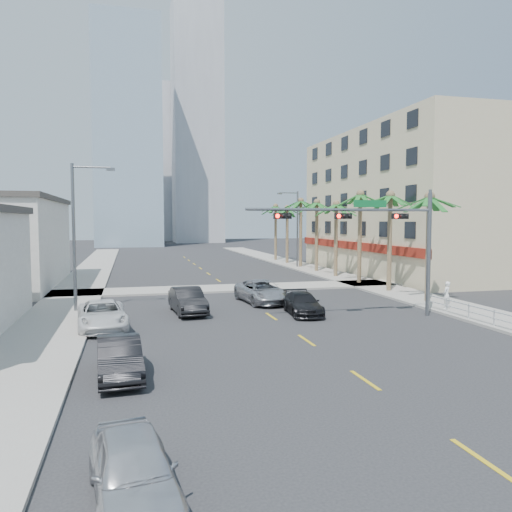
{
  "coord_description": "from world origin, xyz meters",
  "views": [
    {
      "loc": [
        -7.93,
        -17.7,
        5.63
      ],
      "look_at": [
        -0.69,
        10.89,
        3.5
      ],
      "focal_mm": 35.0,
      "sensor_mm": 36.0,
      "label": 1
    }
  ],
  "objects": [
    {
      "name": "sidewalk_left",
      "position": [
        -12.0,
        20.0,
        0.07
      ],
      "size": [
        4.0,
        120.0,
        0.15
      ],
      "primitive_type": "cube",
      "color": "gray",
      "rests_on": "ground"
    },
    {
      "name": "car_lane_left",
      "position": [
        -4.62,
        12.21,
        0.78
      ],
      "size": [
        2.04,
        4.85,
        1.56
      ],
      "primitive_type": "imported",
      "rotation": [
        0.0,
        0.0,
        0.08
      ],
      "color": "black",
      "rests_on": "ground"
    },
    {
      "name": "traffic_signal_mast",
      "position": [
        5.78,
        7.95,
        5.06
      ],
      "size": [
        11.12,
        0.54,
        7.2
      ],
      "color": "slate",
      "rests_on": "ground"
    },
    {
      "name": "car_parked_mid",
      "position": [
        -8.38,
        0.45,
        0.71
      ],
      "size": [
        1.78,
        4.4,
        1.42
      ],
      "primitive_type": "imported",
      "rotation": [
        0.0,
        0.0,
        0.06
      ],
      "color": "black",
      "rests_on": "ground"
    },
    {
      "name": "building_right",
      "position": [
        21.99,
        30.0,
        7.5
      ],
      "size": [
        15.25,
        28.0,
        15.0
      ],
      "color": "beige",
      "rests_on": "ground"
    },
    {
      "name": "ground",
      "position": [
        0.0,
        0.0,
        0.0
      ],
      "size": [
        260.0,
        260.0,
        0.0
      ],
      "primitive_type": "plane",
      "color": "#262628",
      "rests_on": "ground"
    },
    {
      "name": "sidewalk_right",
      "position": [
        12.0,
        20.0,
        0.07
      ],
      "size": [
        4.0,
        120.0,
        0.15
      ],
      "primitive_type": "cube",
      "color": "gray",
      "rests_on": "ground"
    },
    {
      "name": "tower_far_right",
      "position": [
        9.0,
        110.0,
        30.0
      ],
      "size": [
        12.0,
        12.0,
        60.0
      ],
      "primitive_type": "cube",
      "color": "#ADADB2",
      "rests_on": "ground"
    },
    {
      "name": "car_lane_right",
      "position": [
        2.0,
        10.18,
        0.65
      ],
      "size": [
        2.24,
        4.6,
        1.29
      ],
      "primitive_type": "imported",
      "rotation": [
        0.0,
        0.0,
        -0.1
      ],
      "color": "black",
      "rests_on": "ground"
    },
    {
      "name": "palm_tree_1",
      "position": [
        11.6,
        17.2,
        7.43
      ],
      "size": [
        4.8,
        4.8,
        8.16
      ],
      "color": "brown",
      "rests_on": "ground"
    },
    {
      "name": "tower_far_center",
      "position": [
        -3.0,
        125.0,
        21.0
      ],
      "size": [
        16.0,
        16.0,
        42.0
      ],
      "primitive_type": "cube",
      "color": "#ADADB2",
      "rests_on": "ground"
    },
    {
      "name": "guardrail",
      "position": [
        10.3,
        6.0,
        0.67
      ],
      "size": [
        0.08,
        8.08,
        1.0
      ],
      "color": "silver",
      "rests_on": "ground"
    },
    {
      "name": "pedestrian",
      "position": [
        11.0,
        9.03,
        1.0
      ],
      "size": [
        0.74,
        0.69,
        1.7
      ],
      "primitive_type": "imported",
      "rotation": [
        0.0,
        0.0,
        3.76
      ],
      "color": "white",
      "rests_on": "sidewalk_right"
    },
    {
      "name": "palm_tree_7",
      "position": [
        11.6,
        48.4,
        7.43
      ],
      "size": [
        4.8,
        4.8,
        8.16
      ],
      "color": "brown",
      "rests_on": "ground"
    },
    {
      "name": "car_parked_far",
      "position": [
        -9.4,
        8.97,
        0.72
      ],
      "size": [
        2.87,
        5.41,
        1.45
      ],
      "primitive_type": "imported",
      "rotation": [
        0.0,
        0.0,
        0.09
      ],
      "color": "silver",
      "rests_on": "ground"
    },
    {
      "name": "palm_tree_3",
      "position": [
        11.6,
        27.6,
        7.08
      ],
      "size": [
        4.8,
        4.8,
        7.8
      ],
      "color": "brown",
      "rests_on": "ground"
    },
    {
      "name": "streetlight_left",
      "position": [
        -11.0,
        14.0,
        5.06
      ],
      "size": [
        2.55,
        0.25,
        9.0
      ],
      "color": "slate",
      "rests_on": "ground"
    },
    {
      "name": "palm_tree_0",
      "position": [
        11.6,
        12.0,
        7.08
      ],
      "size": [
        4.8,
        4.8,
        7.8
      ],
      "color": "brown",
      "rests_on": "ground"
    },
    {
      "name": "car_parked_near",
      "position": [
        -7.95,
        -7.84,
        0.68
      ],
      "size": [
        2.08,
        4.18,
        1.37
      ],
      "primitive_type": "imported",
      "rotation": [
        0.0,
        0.0,
        0.12
      ],
      "color": "silver",
      "rests_on": "ground"
    },
    {
      "name": "sidewalk_cross",
      "position": [
        0.0,
        22.0,
        0.07
      ],
      "size": [
        80.0,
        4.0,
        0.15
      ],
      "primitive_type": "cube",
      "color": "gray",
      "rests_on": "ground"
    },
    {
      "name": "car_lane_center",
      "position": [
        0.74,
        14.85,
        0.77
      ],
      "size": [
        3.12,
        5.76,
        1.53
      ],
      "primitive_type": "imported",
      "rotation": [
        0.0,
        0.0,
        0.11
      ],
      "color": "#A8A8AD",
      "rests_on": "ground"
    },
    {
      "name": "palm_tree_5",
      "position": [
        11.6,
        38.0,
        7.78
      ],
      "size": [
        4.8,
        4.8,
        8.52
      ],
      "color": "brown",
      "rests_on": "ground"
    },
    {
      "name": "tower_far_left",
      "position": [
        -8.0,
        95.0,
        24.0
      ],
      "size": [
        14.0,
        14.0,
        48.0
      ],
      "primitive_type": "cube",
      "color": "#99B2C6",
      "rests_on": "ground"
    },
    {
      "name": "palm_tree_6",
      "position": [
        11.6,
        43.2,
        7.08
      ],
      "size": [
        4.8,
        4.8,
        7.8
      ],
      "color": "brown",
      "rests_on": "ground"
    },
    {
      "name": "palm_tree_2",
      "position": [
        11.6,
        22.4,
        7.78
      ],
      "size": [
        4.8,
        4.8,
        8.52
      ],
      "color": "brown",
      "rests_on": "ground"
    },
    {
      "name": "streetlight_right",
      "position": [
        11.0,
        38.0,
        5.06
      ],
      "size": [
        2.55,
        0.25,
        9.0
      ],
      "color": "slate",
      "rests_on": "ground"
    },
    {
      "name": "palm_tree_4",
      "position": [
        11.6,
        32.8,
        7.43
      ],
      "size": [
        4.8,
        4.8,
        8.16
      ],
      "color": "brown",
      "rests_on": "ground"
    }
  ]
}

